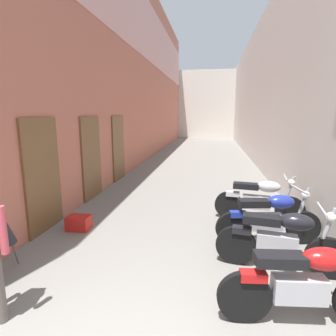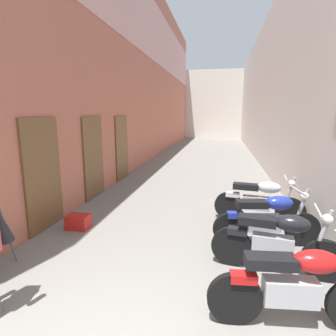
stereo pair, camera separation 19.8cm
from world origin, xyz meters
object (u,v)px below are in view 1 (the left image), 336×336
object	(u,v)px
motorcycle_third	(269,217)
motorcycle_fourth	(259,199)
motorcycle_nearest	(305,282)
umbrella_leaning	(5,227)
plastic_crate	(79,223)
motorcycle_second	(281,239)

from	to	relation	value
motorcycle_third	motorcycle_fourth	size ratio (longest dim) A/B	1.00
motorcycle_nearest	motorcycle_third	world-z (taller)	same
motorcycle_third	motorcycle_fourth	xyz separation A→B (m)	(0.00, 1.08, 0.00)
umbrella_leaning	motorcycle_third	bearing A→B (deg)	20.86
motorcycle_fourth	plastic_crate	xyz separation A→B (m)	(-3.60, -1.02, -0.36)
motorcycle_nearest	motorcycle_second	size ratio (longest dim) A/B	1.00
motorcycle_fourth	umbrella_leaning	world-z (taller)	motorcycle_fourth
motorcycle_nearest	motorcycle_fourth	bearing A→B (deg)	90.00
motorcycle_third	motorcycle_fourth	world-z (taller)	same
motorcycle_nearest	motorcycle_fourth	distance (m)	3.00
motorcycle_second	motorcycle_fourth	size ratio (longest dim) A/B	1.00
motorcycle_second	motorcycle_third	size ratio (longest dim) A/B	1.00
motorcycle_second	motorcycle_fourth	world-z (taller)	same
plastic_crate	umbrella_leaning	size ratio (longest dim) A/B	0.46
motorcycle_second	plastic_crate	bearing A→B (deg)	165.75
motorcycle_second	motorcycle_third	world-z (taller)	same
plastic_crate	umbrella_leaning	xyz separation A→B (m)	(-0.31, -1.55, 0.54)
motorcycle_nearest	plastic_crate	bearing A→B (deg)	151.21
umbrella_leaning	motorcycle_fourth	bearing A→B (deg)	33.29
motorcycle_nearest	motorcycle_second	distance (m)	1.07
motorcycle_nearest	plastic_crate	size ratio (longest dim) A/B	4.20
motorcycle_nearest	motorcycle_second	xyz separation A→B (m)	(-0.00, 1.07, 0.00)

